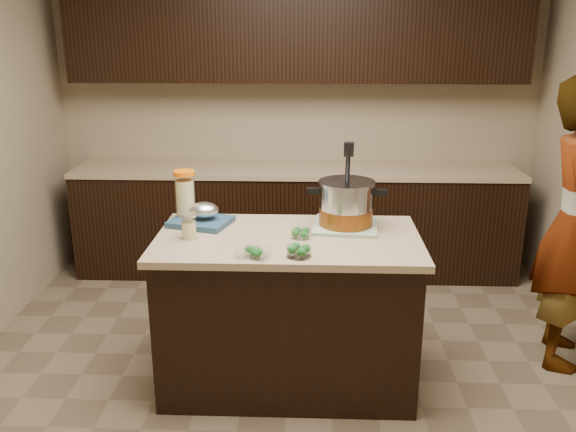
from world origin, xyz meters
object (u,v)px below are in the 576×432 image
at_px(island, 288,310).
at_px(person, 575,225).
at_px(stock_pot, 346,206).
at_px(lemonade_pitcher, 185,198).

bearing_deg(island, person, 11.21).
height_order(stock_pot, lemonade_pitcher, stock_pot).
bearing_deg(stock_pot, person, 9.11).
bearing_deg(stock_pot, lemonade_pitcher, 176.56).
bearing_deg(lemonade_pitcher, stock_pot, -5.79).
relative_size(stock_pot, person, 0.26).
relative_size(island, person, 0.83).
distance_m(island, lemonade_pitcher, 0.89).
xyz_separation_m(island, person, (1.70, 0.34, 0.42)).
xyz_separation_m(stock_pot, person, (1.37, 0.16, -0.15)).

